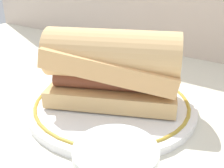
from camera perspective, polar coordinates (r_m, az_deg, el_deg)
ground_plane at (r=0.45m, az=-1.93°, el=-5.78°), size 1.50×1.50×0.00m
plate at (r=0.46m, az=0.00°, el=-4.24°), size 0.28×0.28×0.01m
sausage_sandwich at (r=0.43m, az=0.00°, el=3.71°), size 0.23×0.17×0.12m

